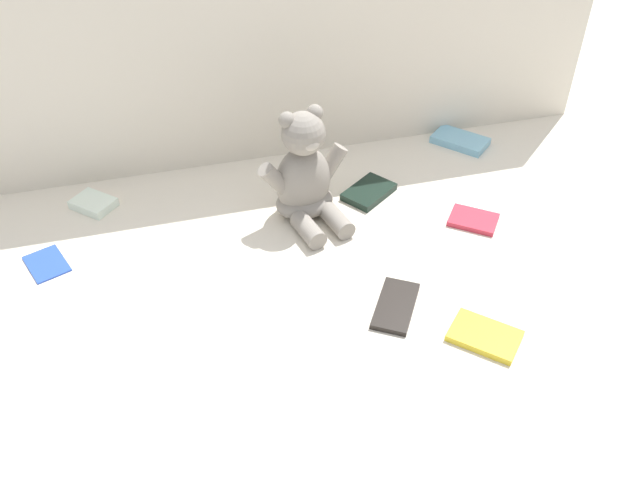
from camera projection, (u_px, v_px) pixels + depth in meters
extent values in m
plane|color=silver|center=(303.00, 248.00, 1.44)|extent=(3.20, 3.20, 0.00)
cube|color=beige|center=(260.00, 38.00, 1.53)|extent=(1.69, 0.03, 0.61)
ellipsoid|color=gray|center=(303.00, 181.00, 1.49)|extent=(0.15, 0.12, 0.17)
ellipsoid|color=gray|center=(304.00, 202.00, 1.52)|extent=(0.15, 0.13, 0.06)
sphere|color=gray|center=(303.00, 133.00, 1.41)|extent=(0.11, 0.11, 0.09)
ellipsoid|color=#AEA599|center=(311.00, 144.00, 1.39)|extent=(0.04, 0.04, 0.03)
sphere|color=gray|center=(287.00, 120.00, 1.38)|extent=(0.04, 0.04, 0.04)
sphere|color=gray|center=(315.00, 113.00, 1.40)|extent=(0.04, 0.04, 0.04)
cylinder|color=gray|center=(275.00, 179.00, 1.44)|extent=(0.08, 0.05, 0.09)
cylinder|color=gray|center=(332.00, 163.00, 1.49)|extent=(0.08, 0.05, 0.09)
cylinder|color=gray|center=(308.00, 230.00, 1.45)|extent=(0.06, 0.10, 0.04)
cylinder|color=gray|center=(336.00, 220.00, 1.48)|extent=(0.06, 0.10, 0.04)
cube|color=yellow|center=(485.00, 336.00, 1.24)|extent=(0.15, 0.15, 0.01)
cube|color=black|center=(396.00, 306.00, 1.30)|extent=(0.13, 0.15, 0.01)
cube|color=#C02A3C|center=(473.00, 220.00, 1.50)|extent=(0.13, 0.12, 0.01)
cube|color=#7DBDDA|center=(460.00, 140.00, 1.76)|extent=(0.15, 0.16, 0.02)
cube|color=blue|center=(47.00, 263.00, 1.40)|extent=(0.10, 0.12, 0.01)
cube|color=white|center=(93.00, 203.00, 1.55)|extent=(0.11, 0.11, 0.02)
cube|color=black|center=(369.00, 192.00, 1.58)|extent=(0.14, 0.13, 0.02)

